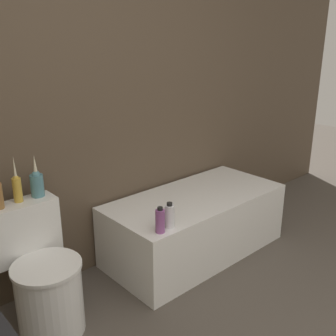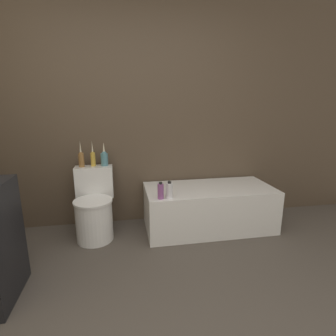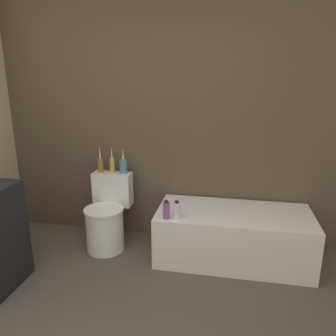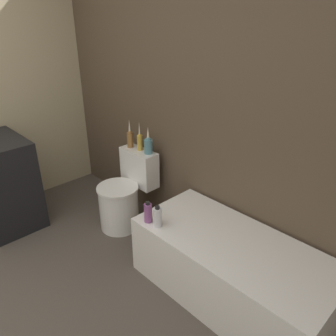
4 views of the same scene
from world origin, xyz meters
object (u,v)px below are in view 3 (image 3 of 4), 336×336
(bathtub, at_px, (233,235))
(vase_gold, at_px, (100,164))
(vase_silver, at_px, (112,164))
(shampoo_bottle_tall, at_px, (166,210))
(vase_bronze, at_px, (123,165))
(shampoo_bottle_short, at_px, (177,210))
(toilet, at_px, (107,218))

(bathtub, bearing_deg, vase_gold, 171.69)
(vase_silver, distance_m, shampoo_bottle_tall, 0.86)
(vase_silver, bearing_deg, vase_gold, -170.12)
(vase_bronze, distance_m, shampoo_bottle_short, 0.83)
(vase_gold, bearing_deg, vase_silver, 9.88)
(vase_silver, xyz_separation_m, shampoo_bottle_tall, (0.67, -0.48, -0.26))
(vase_silver, distance_m, vase_bronze, 0.12)
(bathtub, bearing_deg, shampoo_bottle_tall, -156.05)
(bathtub, bearing_deg, shampoo_bottle_short, -153.53)
(toilet, relative_size, vase_silver, 2.65)
(bathtub, distance_m, vase_bronze, 1.29)
(bathtub, bearing_deg, vase_bronze, 168.87)
(toilet, xyz_separation_m, vase_bronze, (0.12, 0.22, 0.50))
(shampoo_bottle_tall, bearing_deg, bathtub, 23.95)
(shampoo_bottle_tall, height_order, shampoo_bottle_short, same)
(vase_gold, bearing_deg, shampoo_bottle_short, -27.17)
(bathtub, height_order, shampoo_bottle_short, shampoo_bottle_short)
(vase_bronze, height_order, shampoo_bottle_tall, vase_bronze)
(vase_bronze, relative_size, shampoo_bottle_tall, 1.51)
(bathtub, height_order, toilet, toilet)
(vase_gold, height_order, shampoo_bottle_short, vase_gold)
(vase_gold, bearing_deg, vase_bronze, 5.42)
(bathtub, relative_size, shampoo_bottle_tall, 8.37)
(shampoo_bottle_short, bearing_deg, toilet, 161.28)
(toilet, relative_size, vase_bronze, 2.84)
(vase_silver, bearing_deg, shampoo_bottle_short, -31.88)
(toilet, xyz_separation_m, shampoo_bottle_tall, (0.67, -0.27, 0.25))
(toilet, bearing_deg, vase_silver, 90.00)
(bathtub, height_order, vase_silver, vase_silver)
(bathtub, relative_size, vase_bronze, 5.54)
(bathtub, relative_size, vase_gold, 5.07)
(vase_silver, bearing_deg, bathtub, -10.01)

